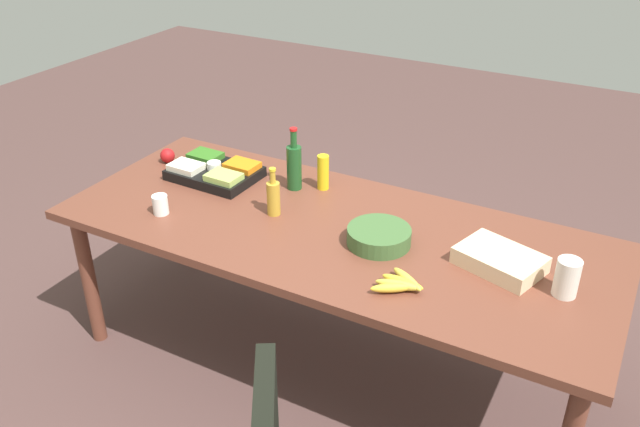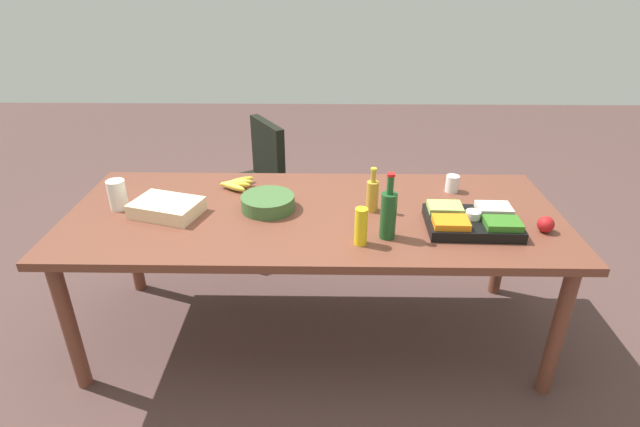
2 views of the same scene
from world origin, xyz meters
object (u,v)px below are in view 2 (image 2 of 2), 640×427
object	(u,v)px
mayo_jar	(117,195)
dressing_bottle	(372,195)
office_chair	(248,199)
wine_bottle	(388,213)
mustard_bottle	(361,226)
paper_cup	(452,184)
salad_bowl	(268,203)
apple_red	(546,224)
banana_bunch	(236,184)
veggie_tray	(472,221)
sheet_cake	(167,208)
conference_table	(314,224)

from	to	relation	value
mayo_jar	dressing_bottle	world-z (taller)	dressing_bottle
office_chair	wine_bottle	size ratio (longest dim) A/B	2.87
mustard_bottle	wine_bottle	bearing A→B (deg)	26.60
office_chair	paper_cup	xyz separation A→B (m)	(1.24, -0.75, 0.46)
wine_bottle	salad_bowl	bearing A→B (deg)	154.22
dressing_bottle	apple_red	bearing A→B (deg)	-14.73
paper_cup	banana_bunch	size ratio (longest dim) A/B	0.45
veggie_tray	office_chair	bearing A→B (deg)	136.88
mustard_bottle	wine_bottle	world-z (taller)	wine_bottle
banana_bunch	mustard_bottle	bearing A→B (deg)	-42.51
sheet_cake	veggie_tray	bearing A→B (deg)	-4.50
dressing_bottle	banana_bunch	world-z (taller)	dressing_bottle
mustard_bottle	veggie_tray	distance (m)	0.55
veggie_tray	mustard_bottle	bearing A→B (deg)	-163.46
office_chair	dressing_bottle	bearing A→B (deg)	-51.50
dressing_bottle	office_chair	bearing A→B (deg)	128.50
sheet_cake	apple_red	distance (m)	1.80
conference_table	wine_bottle	distance (m)	0.46
mayo_jar	apple_red	bearing A→B (deg)	-5.88
mayo_jar	salad_bowl	size ratio (longest dim) A/B	0.56
apple_red	paper_cup	bearing A→B (deg)	126.62
veggie_tray	banana_bunch	world-z (taller)	veggie_tray
conference_table	apple_red	size ratio (longest dim) A/B	32.16
conference_table	banana_bunch	xyz separation A→B (m)	(-0.43, 0.28, 0.09)
sheet_cake	banana_bunch	size ratio (longest dim) A/B	1.61
dressing_bottle	mayo_jar	bearing A→B (deg)	179.73
dressing_bottle	paper_cup	bearing A→B (deg)	28.08
dressing_bottle	wine_bottle	distance (m)	0.27
sheet_cake	conference_table	bearing A→B (deg)	2.95
banana_bunch	wine_bottle	xyz separation A→B (m)	(0.77, -0.53, 0.09)
salad_bowl	banana_bunch	size ratio (longest dim) A/B	1.35
veggie_tray	salad_bowl	bearing A→B (deg)	169.54
mayo_jar	veggie_tray	xyz separation A→B (m)	(1.73, -0.18, -0.04)
office_chair	banana_bunch	bearing A→B (deg)	-84.69
veggie_tray	wine_bottle	bearing A→B (deg)	-166.79
office_chair	mayo_jar	world-z (taller)	mayo_jar
conference_table	banana_bunch	bearing A→B (deg)	146.76
paper_cup	mayo_jar	size ratio (longest dim) A/B	0.60
office_chair	veggie_tray	world-z (taller)	office_chair
conference_table	salad_bowl	size ratio (longest dim) A/B	9.12
apple_red	wine_bottle	distance (m)	0.74
conference_table	mustard_bottle	bearing A→B (deg)	-55.29
salad_bowl	veggie_tray	world-z (taller)	veggie_tray
sheet_cake	wine_bottle	world-z (taller)	wine_bottle
sheet_cake	banana_bunch	world-z (taller)	sheet_cake
office_chair	dressing_bottle	distance (m)	1.37
office_chair	mustard_bottle	bearing A→B (deg)	-61.59
conference_table	salad_bowl	bearing A→B (deg)	173.27
salad_bowl	mustard_bottle	bearing A→B (deg)	-37.10
conference_table	mayo_jar	distance (m)	0.99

